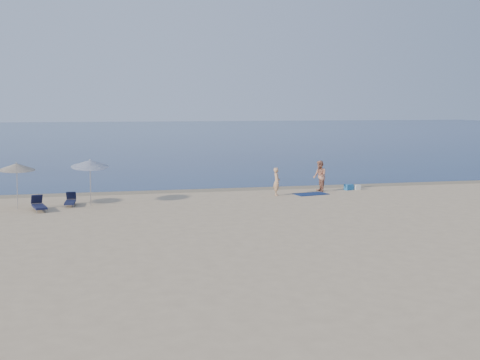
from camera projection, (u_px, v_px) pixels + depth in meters
name	position (u px, v px, depth m)	size (l,w,h in m)	color
ground	(360.00, 277.00, 18.05)	(160.00, 160.00, 0.00)	tan
sea	(142.00, 132.00, 114.80)	(240.00, 160.00, 0.01)	#0B2047
wet_sand_strip	(228.00, 189.00, 36.82)	(240.00, 1.60, 0.00)	#847254
person_left	(277.00, 182.00, 34.30)	(0.58, 0.38, 1.60)	tan
person_right	(320.00, 176.00, 35.79)	(0.91, 0.71, 1.87)	tan
beach_towel	(311.00, 194.00, 34.83)	(1.90, 1.06, 0.03)	#0E1E4A
white_bag	(357.00, 187.00, 36.70)	(0.34, 0.30, 0.30)	silver
blue_cooler	(349.00, 187.00, 36.60)	(0.49, 0.35, 0.35)	#1E61A4
umbrella_near	(90.00, 163.00, 30.83)	(2.07, 2.10, 2.50)	silver
umbrella_far	(17.00, 167.00, 29.76)	(2.32, 2.33, 2.38)	silver
lounger_left	(39.00, 205.00, 29.40)	(0.93, 1.73, 0.73)	#141737
lounger_right	(70.00, 201.00, 30.86)	(0.55, 1.52, 0.66)	#141938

